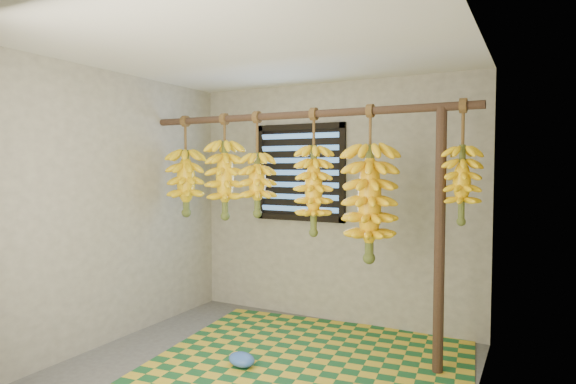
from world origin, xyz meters
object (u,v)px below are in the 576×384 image
Objects in this scene: plastic_bag at (242,359)px; banana_bunch_b at (225,180)px; woven_mat at (314,358)px; banana_bunch_f at (462,184)px; banana_bunch_c at (257,184)px; banana_bunch_a at (186,182)px; banana_bunch_d at (314,190)px; banana_bunch_e at (370,203)px; support_post at (440,242)px.

banana_bunch_b is at bearing 133.50° from plastic_bag.
woven_mat is 1.80m from banana_bunch_f.
banana_bunch_c reaches higher than woven_mat.
banana_bunch_f is (1.52, 0.60, 1.37)m from plastic_bag.
banana_bunch_a is 1.03× the size of banana_bunch_c.
banana_bunch_c is 0.56m from banana_bunch_d.
banana_bunch_b is 0.78× the size of banana_bunch_e.
banana_bunch_c is at bearing 180.00° from banana_bunch_f.
banana_bunch_b is (-1.94, 0.00, 0.44)m from support_post.
support_post is at bearing 0.00° from banana_bunch_e.
banana_bunch_c is 1.74m from banana_bunch_f.
banana_bunch_a and banana_bunch_d have the same top height.
banana_bunch_e is at bearing 0.00° from banana_bunch_a.
banana_bunch_a is 1.37m from banana_bunch_d.
banana_bunch_d is (0.56, 0.00, -0.04)m from banana_bunch_c.
banana_bunch_f is (0.15, -0.00, 0.43)m from support_post.
banana_bunch_f is (0.70, -0.00, 0.16)m from banana_bunch_e.
banana_bunch_b is at bearing 180.00° from support_post.
banana_bunch_f is at bearing 21.61° from plastic_bag.
banana_bunch_d is at bearing 180.00° from banana_bunch_f.
banana_bunch_f is at bearing -0.00° from banana_bunch_e.
banana_bunch_f is (1.18, -0.00, 0.07)m from banana_bunch_d.
plastic_bag is at bearing -69.92° from banana_bunch_c.
banana_bunch_c is at bearing 163.67° from woven_mat.
banana_bunch_e is at bearing 0.00° from banana_bunch_c.
banana_bunch_a is 0.99× the size of banana_bunch_b.
banana_bunch_a reaches higher than woven_mat.
plastic_bag is 2.13m from banana_bunch_f.
support_post is at bearing 180.00° from banana_bunch_f.
support_post is 1.99m from banana_bunch_b.
banana_bunch_d is at bearing 0.00° from banana_bunch_b.
support_post is 1.64m from banana_bunch_c.
banana_bunch_b is at bearing 180.00° from banana_bunch_f.
support_post is 0.82× the size of woven_mat.
banana_bunch_a is 0.77× the size of banana_bunch_e.
woven_mat is 1.34m from banana_bunch_e.
support_post is 2.09× the size of banana_bunch_a.
woven_mat is at bearing -16.33° from banana_bunch_c.
banana_bunch_a is at bearing 180.00° from banana_bunch_f.
plastic_bag is 1.58m from banana_bunch_e.
banana_bunch_c reaches higher than plastic_bag.
banana_bunch_d reaches higher than woven_mat.
plastic_bag is 1.61m from banana_bunch_b.
banana_bunch_b reaches higher than plastic_bag.
banana_bunch_b and banana_bunch_c have the same top height.
banana_bunch_b reaches higher than woven_mat.
banana_bunch_e is at bearing 0.00° from banana_bunch_b.
banana_bunch_f reaches higher than support_post.
banana_bunch_c is (0.35, 0.00, -0.04)m from banana_bunch_b.
banana_bunch_a is at bearing 180.00° from banana_bunch_c.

